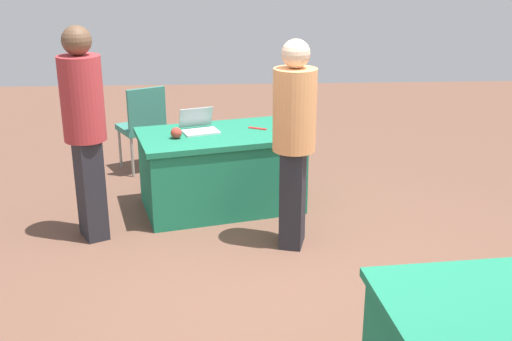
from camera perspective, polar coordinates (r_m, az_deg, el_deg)
ground_plane at (r=4.65m, az=2.05°, el=-10.54°), size 14.40×14.40×0.00m
table_foreground at (r=5.88m, az=-3.19°, el=0.04°), size 1.65×1.20×0.73m
chair_tucked_right at (r=6.89m, az=-10.22°, el=4.26°), size 0.60×0.60×0.95m
person_attendee_standing at (r=4.93m, az=3.48°, el=3.24°), size 0.42×0.42×1.69m
person_attendee_browsing at (r=5.24m, az=-15.33°, el=4.13°), size 0.46×0.46×1.78m
laptop_silver at (r=5.81m, az=-5.18°, el=3.94°), size 0.39×0.38×0.21m
yarn_ball at (r=5.61m, az=-7.26°, el=3.40°), size 0.10×0.10×0.10m
scissors_red at (r=5.88m, az=0.14°, el=3.85°), size 0.18×0.11×0.01m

